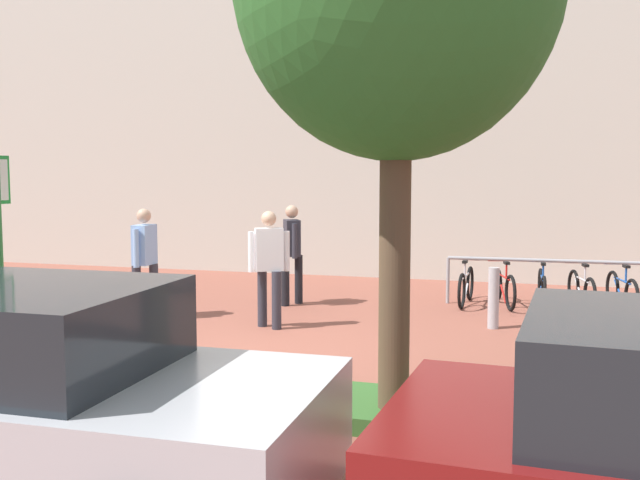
% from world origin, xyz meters
% --- Properties ---
extents(ground_plane, '(60.00, 60.00, 0.00)m').
position_xyz_m(ground_plane, '(0.00, 0.00, 0.00)').
color(ground_plane, brown).
extents(building_facade, '(28.00, 1.20, 10.00)m').
position_xyz_m(building_facade, '(0.00, 7.79, 5.00)').
color(building_facade, beige).
rests_on(building_facade, ground).
extents(planter_strip, '(7.00, 1.10, 0.16)m').
position_xyz_m(planter_strip, '(-0.35, -1.72, 0.08)').
color(planter_strip, '#336028').
rests_on(planter_strip, ground).
extents(bike_at_sign, '(1.66, 0.48, 0.86)m').
position_xyz_m(bike_at_sign, '(-2.21, -1.56, 0.35)').
color(bike_at_sign, black).
rests_on(bike_at_sign, ground).
extents(bike_rack_cluster, '(3.21, 1.65, 0.83)m').
position_xyz_m(bike_rack_cluster, '(3.52, 4.51, 0.35)').
color(bike_rack_cluster, '#99999E').
rests_on(bike_rack_cluster, ground).
extents(bollard_steel, '(0.16, 0.16, 0.90)m').
position_xyz_m(bollard_steel, '(2.82, 2.58, 0.45)').
color(bollard_steel, '#ADADB2').
rests_on(bollard_steel, ground).
extents(person_shirt_blue, '(0.34, 0.61, 1.72)m').
position_xyz_m(person_shirt_blue, '(-2.44, 1.81, 0.98)').
color(person_shirt_blue, '#2D2D38').
rests_on(person_shirt_blue, ground).
extents(person_suited_navy, '(0.40, 0.55, 1.72)m').
position_xyz_m(person_suited_navy, '(-0.62, 3.58, 0.98)').
color(person_suited_navy, black).
rests_on(person_suited_navy, ground).
extents(person_casual_tan, '(0.55, 0.40, 1.72)m').
position_xyz_m(person_casual_tan, '(-0.34, 1.70, 0.98)').
color(person_casual_tan, '#2D2D38').
rests_on(person_casual_tan, ground).
extents(car_silver_sedan, '(4.33, 2.07, 1.54)m').
position_xyz_m(car_silver_sedan, '(-0.03, -4.26, 0.76)').
color(car_silver_sedan, '#B7B7BC').
rests_on(car_silver_sedan, ground).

